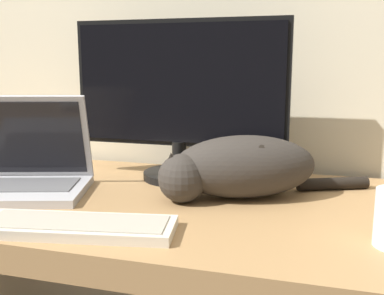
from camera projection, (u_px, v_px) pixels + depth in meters
name	position (u px, v px, depth m)	size (l,w,h in m)	color
desk	(148.00, 250.00, 1.13)	(1.79, 0.70, 0.74)	#A37A4C
monitor	(179.00, 96.00, 1.24)	(0.60, 0.20, 0.44)	black
laptop	(26.00, 173.00, 1.14)	(0.36, 0.32, 0.24)	#B7B7BC
external_keyboard	(77.00, 226.00, 0.87)	(0.40, 0.19, 0.02)	beige
cat	(239.00, 166.00, 1.09)	(0.50, 0.33, 0.15)	#332D28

